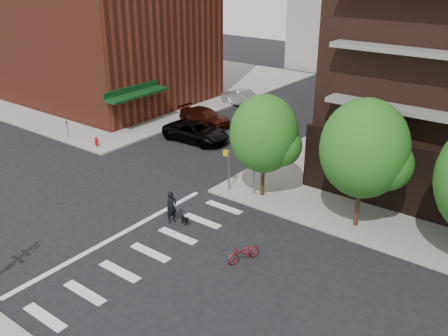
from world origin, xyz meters
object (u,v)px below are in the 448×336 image
(fire_hydrant, at_px, (97,141))
(dog_walker, at_px, (172,207))
(scooter, at_px, (244,253))
(parked_car_black, at_px, (196,132))
(parked_car_silver, at_px, (244,99))
(parked_car_maroon, at_px, (205,117))

(fire_hydrant, height_order, dog_walker, dog_walker)
(fire_hydrant, relative_size, scooter, 0.41)
(parked_car_black, xyz_separation_m, scooter, (12.59, -11.36, -0.29))
(dog_walker, bearing_deg, parked_car_silver, 38.48)
(scooter, height_order, dog_walker, dog_walker)
(fire_hydrant, bearing_deg, parked_car_maroon, 72.83)
(parked_car_black, xyz_separation_m, dog_walker, (7.28, -10.64, 0.16))
(parked_car_silver, distance_m, dog_walker, 23.18)
(parked_car_black, xyz_separation_m, parked_car_maroon, (-2.10, 3.63, -0.05))
(parked_car_silver, bearing_deg, parked_car_black, -160.22)
(parked_car_silver, xyz_separation_m, dog_walker, (9.98, -20.92, 0.16))
(parked_car_black, height_order, parked_car_maroon, parked_car_black)
(parked_car_silver, height_order, scooter, parked_car_silver)
(fire_hydrant, relative_size, parked_car_maroon, 0.15)
(parked_car_black, bearing_deg, parked_car_maroon, 27.95)
(dog_walker, bearing_deg, fire_hydrant, 81.25)
(fire_hydrant, bearing_deg, scooter, -17.70)
(parked_car_silver, height_order, dog_walker, dog_walker)
(parked_car_silver, bearing_deg, fire_hydrant, 176.90)
(fire_hydrant, bearing_deg, dog_walker, -21.72)
(scooter, bearing_deg, parked_car_maroon, 154.12)
(parked_car_maroon, bearing_deg, scooter, -134.85)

